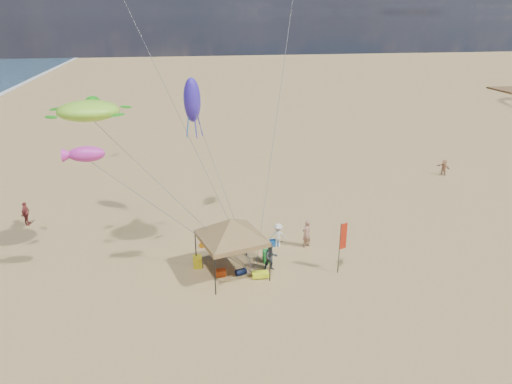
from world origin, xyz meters
TOP-DOWN VIEW (x-y plane):
  - ground at (0.00, 0.00)m, footprint 280.00×280.00m
  - canopy_tent at (-1.71, 0.92)m, footprint 6.12×6.12m
  - feather_flag at (4.30, 0.05)m, footprint 0.45×0.18m
  - cooler_red at (-2.36, 0.77)m, footprint 0.54×0.38m
  - cooler_blue at (1.28, 3.79)m, footprint 0.54×0.38m
  - bag_navy at (-1.24, 0.72)m, footprint 0.69×0.54m
  - bag_orange at (-3.11, 4.49)m, footprint 0.54×0.69m
  - chair_green at (0.49, 1.93)m, footprint 0.50×0.50m
  - chair_yellow at (-3.59, 1.96)m, footprint 0.50×0.50m
  - crate_grey at (-0.13, 0.37)m, footprint 0.34×0.30m
  - beach_cart at (-0.24, 0.23)m, footprint 0.90×0.50m
  - person_near_a at (3.22, 3.30)m, footprint 0.80×0.71m
  - person_near_b at (0.49, 0.93)m, footprint 0.87×0.72m
  - person_near_c at (1.50, 3.65)m, footprint 1.11×0.80m
  - person_far_a at (-14.84, 9.69)m, footprint 0.59×1.04m
  - person_far_c at (19.04, 14.40)m, footprint 1.00×1.41m
  - turtle_kite at (-8.72, 3.33)m, footprint 3.33×2.75m
  - fish_kite at (-8.61, 0.92)m, footprint 1.78×0.98m
  - squid_kite at (-3.22, 8.13)m, footprint 1.30×1.30m

SIDE VIEW (x-z plane):
  - ground at x=0.00m, z-range 0.00..0.00m
  - crate_grey at x=-0.13m, z-range 0.00..0.28m
  - bag_navy at x=-1.24m, z-range 0.00..0.36m
  - bag_orange at x=-3.11m, z-range 0.00..0.36m
  - cooler_red at x=-2.36m, z-range 0.00..0.38m
  - cooler_blue at x=1.28m, z-range 0.00..0.38m
  - beach_cart at x=-0.24m, z-range 0.08..0.32m
  - chair_green at x=0.49m, z-range 0.00..0.70m
  - chair_yellow at x=-3.59m, z-range 0.00..0.70m
  - person_far_c at x=19.04m, z-range 0.00..1.46m
  - person_near_c at x=1.50m, z-range 0.00..1.55m
  - person_near_b at x=0.49m, z-range 0.00..1.63m
  - person_far_a at x=-14.84m, z-range 0.00..1.67m
  - person_near_a at x=3.22m, z-range 0.00..1.83m
  - feather_flag at x=4.30m, z-range 0.51..3.58m
  - canopy_tent at x=-1.71m, z-range 1.30..5.21m
  - fish_kite at x=-8.61m, z-range 6.95..7.71m
  - squid_kite at x=-3.22m, z-range 7.09..9.91m
  - turtle_kite at x=-8.72m, z-range 8.42..9.47m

